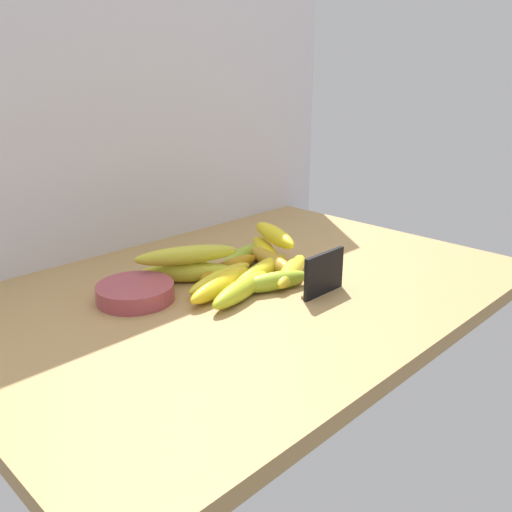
# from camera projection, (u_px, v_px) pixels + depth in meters

# --- Properties ---
(counter_top) EXTENTS (1.10, 0.76, 0.03)m
(counter_top) POSITION_uv_depth(u_px,v_px,m) (249.00, 293.00, 1.09)
(counter_top) COLOR #AC8650
(counter_top) RESTS_ON ground
(back_wall) EXTENTS (1.30, 0.02, 0.70)m
(back_wall) POSITION_uv_depth(u_px,v_px,m) (129.00, 111.00, 1.24)
(back_wall) COLOR silver
(back_wall) RESTS_ON ground
(chalkboard_sign) EXTENTS (0.11, 0.02, 0.08)m
(chalkboard_sign) POSITION_uv_depth(u_px,v_px,m) (324.00, 275.00, 1.04)
(chalkboard_sign) COLOR black
(chalkboard_sign) RESTS_ON counter_top
(fruit_bowl) EXTENTS (0.15, 0.15, 0.03)m
(fruit_bowl) POSITION_uv_depth(u_px,v_px,m) (135.00, 292.00, 1.01)
(fruit_bowl) COLOR #A2424A
(fruit_bowl) RESTS_ON counter_top
(banana_0) EXTENTS (0.19, 0.08, 0.04)m
(banana_0) POSITION_uv_depth(u_px,v_px,m) (241.00, 289.00, 1.02)
(banana_0) COLOR #B2C225
(banana_0) RESTS_ON counter_top
(banana_1) EXTENTS (0.18, 0.11, 0.04)m
(banana_1) POSITION_uv_depth(u_px,v_px,m) (292.00, 271.00, 1.11)
(banana_1) COLOR yellow
(banana_1) RESTS_ON counter_top
(banana_2) EXTENTS (0.17, 0.16, 0.04)m
(banana_2) POSITION_uv_depth(u_px,v_px,m) (188.00, 272.00, 1.10)
(banana_2) COLOR gold
(banana_2) RESTS_ON counter_top
(banana_3) EXTENTS (0.21, 0.08, 0.04)m
(banana_3) POSITION_uv_depth(u_px,v_px,m) (262.00, 271.00, 1.12)
(banana_3) COLOR yellow
(banana_3) RESTS_ON counter_top
(banana_4) EXTENTS (0.09, 0.20, 0.04)m
(banana_4) POSITION_uv_depth(u_px,v_px,m) (272.00, 261.00, 1.17)
(banana_4) COLOR #B88C29
(banana_4) RESTS_ON counter_top
(banana_5) EXTENTS (0.05, 0.16, 0.03)m
(banana_5) POSITION_uv_depth(u_px,v_px,m) (200.00, 267.00, 1.14)
(banana_5) COLOR yellow
(banana_5) RESTS_ON counter_top
(banana_6) EXTENTS (0.17, 0.05, 0.03)m
(banana_6) POSITION_uv_depth(u_px,v_px,m) (229.00, 267.00, 1.14)
(banana_6) COLOR #B67F16
(banana_6) RESTS_ON counter_top
(banana_7) EXTENTS (0.19, 0.06, 0.03)m
(banana_7) POSITION_uv_depth(u_px,v_px,m) (221.00, 278.00, 1.08)
(banana_7) COLOR yellow
(banana_7) RESTS_ON counter_top
(banana_8) EXTENTS (0.16, 0.08, 0.03)m
(banana_8) POSITION_uv_depth(u_px,v_px,m) (241.00, 256.00, 1.20)
(banana_8) COLOR #92AC2C
(banana_8) RESTS_ON counter_top
(banana_9) EXTENTS (0.19, 0.08, 0.04)m
(banana_9) POSITION_uv_depth(u_px,v_px,m) (221.00, 284.00, 1.04)
(banana_9) COLOR yellow
(banana_9) RESTS_ON counter_top
(banana_10) EXTENTS (0.16, 0.09, 0.04)m
(banana_10) POSITION_uv_depth(u_px,v_px,m) (273.00, 281.00, 1.06)
(banana_10) COLOR #9FB828
(banana_10) RESTS_ON counter_top
(banana_11) EXTENTS (0.14, 0.18, 0.04)m
(banana_11) POSITION_uv_depth(u_px,v_px,m) (266.00, 251.00, 1.23)
(banana_11) COLOR yellow
(banana_11) RESTS_ON counter_top
(banana_12) EXTENTS (0.10, 0.18, 0.04)m
(banana_12) POSITION_uv_depth(u_px,v_px,m) (274.00, 235.00, 1.22)
(banana_12) COLOR yellow
(banana_12) RESTS_ON banana_11
(banana_13) EXTENTS (0.20, 0.13, 0.04)m
(banana_13) POSITION_uv_depth(u_px,v_px,m) (187.00, 255.00, 1.08)
(banana_13) COLOR gold
(banana_13) RESTS_ON banana_2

